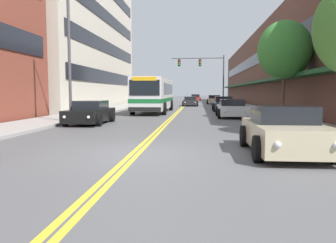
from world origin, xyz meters
name	(u,v)px	position (x,y,z in m)	size (l,w,h in m)	color
ground_plane	(185,105)	(0.00, 37.00, 0.00)	(240.00, 240.00, 0.00)	#565659
sidewalk_left	(135,104)	(-7.12, 37.00, 0.07)	(3.24, 106.00, 0.14)	#9E9B96
sidewalk_right	(236,105)	(7.12, 37.00, 0.07)	(3.24, 106.00, 0.14)	#9E9B96
centre_line	(185,105)	(0.00, 37.00, 0.00)	(0.34, 106.00, 0.01)	yellow
storefront_row_right	(280,71)	(12.97, 37.00, 4.73)	(9.10, 68.00, 9.47)	brown
city_bus	(155,93)	(-2.08, 19.98, 1.67)	(2.84, 11.06, 2.95)	silver
car_black_parked_left_near	(90,113)	(-4.26, 8.69, 0.61)	(2.05, 4.42, 1.31)	black
car_navy_parked_left_far	(146,102)	(-4.43, 29.65, 0.63)	(2.16, 4.34, 1.34)	#19234C
car_beige_parked_right_foreground	(283,131)	(4.30, 0.36, 0.65)	(2.13, 4.17, 1.39)	#BCAD89
car_slate_blue_parked_right_mid	(223,104)	(4.25, 22.24, 0.64)	(2.06, 4.36, 1.39)	#475675
car_champagne_parked_right_far	(214,100)	(4.29, 41.17, 0.63)	(2.21, 4.29, 1.34)	beige
car_white_parked_right_end	(232,109)	(4.26, 14.39, 0.61)	(2.18, 4.49, 1.27)	white
car_red_moving_lead	(196,98)	(1.33, 57.86, 0.62)	(2.15, 4.32, 1.36)	maroon
car_charcoal_moving_second	(190,102)	(0.84, 33.72, 0.57)	(2.04, 4.38, 1.21)	#232328
traffic_signal_mast	(206,70)	(2.81, 35.18, 4.80)	(7.08, 0.38, 6.68)	#47474C
street_lamp_left_near	(74,25)	(-5.00, 8.42, 5.43)	(2.47, 0.28, 9.26)	#47474C
street_tree_right_mid	(284,50)	(7.27, 12.35, 4.47)	(3.35, 3.35, 6.18)	brown
fire_hydrant	(278,115)	(5.95, 8.04, 0.58)	(0.35, 0.27, 0.90)	yellow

